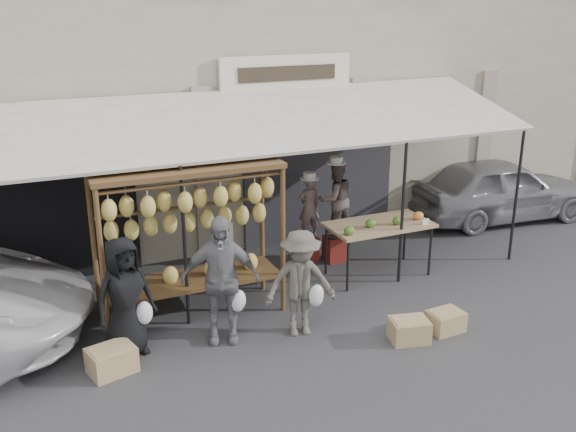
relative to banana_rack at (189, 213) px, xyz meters
name	(u,v)px	position (x,y,z in m)	size (l,w,h in m)	color
ground_plane	(286,347)	(0.87, -1.33, -1.58)	(90.00, 90.00, 0.00)	#2D2D30
shophouse	(157,36)	(0.87, 5.17, 2.07)	(24.00, 6.15, 7.30)	#AAA38D
awning	(225,124)	(0.88, 0.95, 1.00)	(10.00, 2.35, 2.92)	beige
banana_rack	(189,213)	(0.00, 0.00, 0.00)	(2.60, 0.90, 2.24)	#49331A
produce_table	(380,226)	(3.20, 0.19, -0.71)	(1.70, 0.90, 1.04)	tan
vendor_left	(309,207)	(2.43, 1.25, -0.61)	(0.40, 0.26, 1.09)	brown
vendor_right	(335,199)	(2.82, 1.04, -0.46)	(0.65, 0.51, 1.33)	#554844
customer_left	(125,297)	(-1.05, -0.64, -0.78)	(0.78, 0.51, 1.59)	black
customer_mid	(220,280)	(0.16, -0.79, -0.70)	(1.03, 0.43, 1.76)	slate
customer_right	(300,283)	(1.19, -1.07, -0.83)	(0.97, 0.56, 1.50)	#524D45
stool_left	(308,248)	(2.43, 1.25, -1.37)	(0.30, 0.30, 0.42)	maroon
stool_right	(334,248)	(2.82, 1.04, -1.35)	(0.32, 0.32, 0.45)	maroon
crate_near_a	(409,330)	(2.44, -1.84, -1.43)	(0.51, 0.38, 0.30)	tan
crate_near_b	(445,321)	(3.06, -1.82, -1.44)	(0.47, 0.36, 0.28)	tan
crate_far	(112,360)	(-1.33, -1.01, -1.41)	(0.54, 0.41, 0.33)	tan
sedan	(500,189)	(6.97, 1.64, -0.93)	(1.54, 3.82, 1.30)	gray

